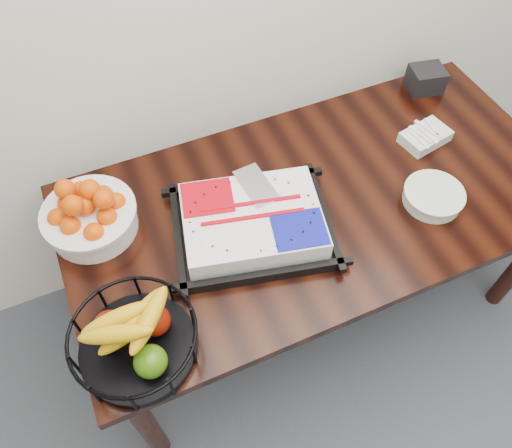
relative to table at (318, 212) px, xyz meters
name	(u,v)px	position (x,y,z in m)	size (l,w,h in m)	color
table	(318,212)	(0.00, 0.00, 0.00)	(1.80, 0.90, 0.75)	black
cake_tray	(252,223)	(-0.28, -0.04, 0.13)	(0.59, 0.51, 0.11)	black
tangerine_bowl	(88,213)	(-0.76, 0.19, 0.17)	(0.31, 0.31, 0.20)	white
fruit_basket	(135,339)	(-0.74, -0.29, 0.16)	(0.36, 0.36, 0.19)	black
plate_stack	(433,197)	(0.35, -0.17, 0.11)	(0.21, 0.21, 0.05)	white
fork_bag	(425,136)	(0.50, 0.09, 0.11)	(0.20, 0.15, 0.05)	silver
napkin_box	(426,79)	(0.68, 0.35, 0.13)	(0.13, 0.12, 0.10)	black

